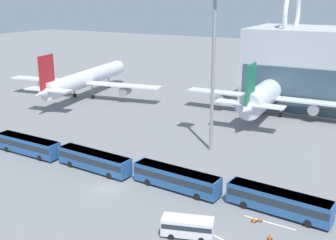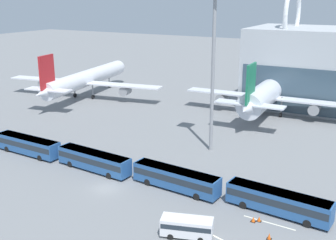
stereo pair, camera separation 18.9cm
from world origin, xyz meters
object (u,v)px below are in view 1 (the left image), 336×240
(shuttle_bus_1, at_px, (28,144))
(shuttle_bus_2, at_px, (94,160))
(service_van_foreground, at_px, (188,226))
(traffic_cone_1, at_px, (260,219))
(shuttle_bus_4, at_px, (278,201))
(floodlight_mast, at_px, (214,43))
(traffic_cone_2, at_px, (254,219))
(airliner_at_gate_near, at_px, (84,79))
(shuttle_bus_3, at_px, (176,178))
(airliner_at_gate_far, at_px, (268,92))
(traffic_cone_0, at_px, (270,236))

(shuttle_bus_1, relative_size, shuttle_bus_2, 0.99)
(service_van_foreground, xyz_separation_m, traffic_cone_1, (6.35, 7.31, -1.04))
(service_van_foreground, bearing_deg, shuttle_bus_1, 147.08)
(shuttle_bus_2, relative_size, shuttle_bus_4, 1.00)
(shuttle_bus_1, height_order, floodlight_mast, floodlight_mast)
(traffic_cone_2, bearing_deg, floodlight_mast, 124.88)
(airliner_at_gate_near, xyz_separation_m, traffic_cone_1, (60.91, -41.29, -4.78))
(traffic_cone_1, bearing_deg, shuttle_bus_3, 167.14)
(shuttle_bus_4, relative_size, service_van_foreground, 2.15)
(shuttle_bus_1, relative_size, floodlight_mast, 0.48)
(airliner_at_gate_far, xyz_separation_m, traffic_cone_0, (15.00, -51.96, -4.83))
(shuttle_bus_2, xyz_separation_m, service_van_foreground, (21.39, -10.24, -0.45))
(shuttle_bus_4, distance_m, floodlight_mast, 29.51)
(shuttle_bus_1, relative_size, traffic_cone_0, 17.85)
(shuttle_bus_3, height_order, shuttle_bus_4, same)
(shuttle_bus_1, distance_m, shuttle_bus_2, 14.60)
(shuttle_bus_4, bearing_deg, traffic_cone_2, -115.66)
(airliner_at_gate_far, relative_size, floodlight_mast, 1.41)
(shuttle_bus_2, relative_size, shuttle_bus_3, 1.00)
(airliner_at_gate_near, distance_m, traffic_cone_1, 73.74)
(airliner_at_gate_far, bearing_deg, traffic_cone_1, -166.73)
(shuttle_bus_3, bearing_deg, shuttle_bus_2, -174.51)
(shuttle_bus_1, bearing_deg, airliner_at_gate_far, 59.61)
(airliner_at_gate_far, distance_m, traffic_cone_0, 54.29)
(shuttle_bus_3, bearing_deg, airliner_at_gate_far, 94.84)
(airliner_at_gate_near, height_order, service_van_foreground, airliner_at_gate_near)
(floodlight_mast, bearing_deg, traffic_cone_2, -55.12)
(traffic_cone_2, bearing_deg, service_van_foreground, -129.94)
(shuttle_bus_1, relative_size, shuttle_bus_3, 0.99)
(airliner_at_gate_far, xyz_separation_m, floodlight_mast, (-2.21, -28.35, 13.87))
(shuttle_bus_4, distance_m, traffic_cone_1, 3.61)
(airliner_at_gate_far, height_order, service_van_foreground, airliner_at_gate_far)
(airliner_at_gate_far, height_order, shuttle_bus_2, airliner_at_gate_far)
(traffic_cone_0, bearing_deg, airliner_at_gate_far, 106.10)
(shuttle_bus_1, relative_size, traffic_cone_1, 21.31)
(shuttle_bus_1, xyz_separation_m, traffic_cone_2, (41.74, -3.58, -1.49))
(airliner_at_gate_far, height_order, traffic_cone_1, airliner_at_gate_far)
(shuttle_bus_1, distance_m, shuttle_bus_3, 29.21)
(shuttle_bus_3, bearing_deg, traffic_cone_1, -7.62)
(shuttle_bus_4, bearing_deg, service_van_foreground, -121.55)
(shuttle_bus_1, bearing_deg, traffic_cone_2, -2.30)
(shuttle_bus_4, bearing_deg, shuttle_bus_1, -174.47)
(service_van_foreground, bearing_deg, floodlight_mast, 90.75)
(shuttle_bus_3, height_order, traffic_cone_0, shuttle_bus_3)
(shuttle_bus_3, distance_m, shuttle_bus_4, 14.60)
(floodlight_mast, distance_m, traffic_cone_1, 31.44)
(airliner_at_gate_near, bearing_deg, shuttle_bus_3, -137.47)
(service_van_foreground, bearing_deg, traffic_cone_1, 32.28)
(shuttle_bus_4, distance_m, service_van_foreground, 12.89)
(floodlight_mast, relative_size, traffic_cone_0, 37.18)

